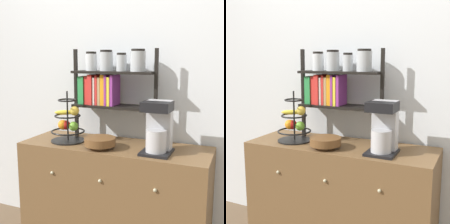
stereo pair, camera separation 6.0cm
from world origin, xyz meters
TOP-DOWN VIEW (x-y plane):
  - wall_back at (0.00, 0.52)m, footprint 7.00×0.05m
  - sideboard at (0.00, 0.24)m, footprint 1.37×0.50m
  - coffee_maker at (0.34, 0.18)m, footprint 0.19×0.22m
  - fruit_stand at (-0.37, 0.21)m, footprint 0.26×0.26m
  - wooden_bowl at (-0.06, 0.12)m, footprint 0.22×0.22m
  - shelf_hutch at (-0.11, 0.37)m, footprint 0.67×0.20m

SIDE VIEW (x-z plane):
  - sideboard at x=0.00m, z-range 0.00..0.83m
  - wooden_bowl at x=-0.06m, z-range 0.84..0.92m
  - fruit_stand at x=-0.37m, z-range 0.77..1.15m
  - coffee_maker at x=0.34m, z-range 0.83..1.18m
  - shelf_hutch at x=-0.11m, z-range 0.93..1.62m
  - wall_back at x=0.00m, z-range 0.00..2.60m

